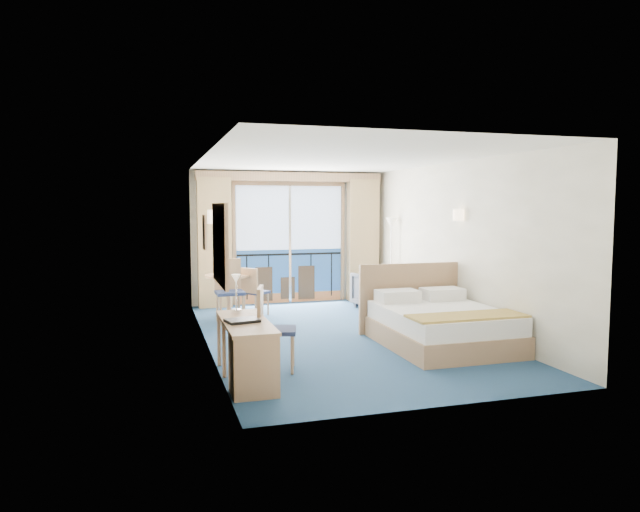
# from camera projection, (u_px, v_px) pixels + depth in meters

# --- Properties ---
(floor) EXTENTS (6.50, 6.50, 0.00)m
(floor) POSITION_uv_depth(u_px,v_px,m) (339.00, 336.00, 8.77)
(floor) COLOR navy
(floor) RESTS_ON ground
(room_walls) EXTENTS (4.04, 6.54, 2.72)m
(room_walls) POSITION_uv_depth(u_px,v_px,m) (340.00, 220.00, 8.62)
(room_walls) COLOR beige
(room_walls) RESTS_ON ground
(balcony_door) EXTENTS (2.36, 0.03, 2.52)m
(balcony_door) POSITION_uv_depth(u_px,v_px,m) (290.00, 247.00, 11.74)
(balcony_door) COLOR navy
(balcony_door) RESTS_ON room_walls
(curtain_left) EXTENTS (0.65, 0.22, 2.55)m
(curtain_left) POSITION_uv_depth(u_px,v_px,m) (215.00, 243.00, 11.15)
(curtain_left) COLOR tan
(curtain_left) RESTS_ON room_walls
(curtain_right) EXTENTS (0.65, 0.22, 2.55)m
(curtain_right) POSITION_uv_depth(u_px,v_px,m) (363.00, 240.00, 12.03)
(curtain_right) COLOR tan
(curtain_right) RESTS_ON room_walls
(pelmet) EXTENTS (3.80, 0.25, 0.18)m
(pelmet) POSITION_uv_depth(u_px,v_px,m) (291.00, 177.00, 11.51)
(pelmet) COLOR tan
(pelmet) RESTS_ON room_walls
(mirror) EXTENTS (0.05, 1.25, 0.95)m
(mirror) POSITION_uv_depth(u_px,v_px,m) (220.00, 244.00, 6.64)
(mirror) COLOR tan
(mirror) RESTS_ON room_walls
(wall_print) EXTENTS (0.04, 0.42, 0.52)m
(wall_print) POSITION_uv_depth(u_px,v_px,m) (205.00, 232.00, 8.50)
(wall_print) COLOR tan
(wall_print) RESTS_ON room_walls
(sconce_left) EXTENTS (0.18, 0.18, 0.18)m
(sconce_left) POSITION_uv_depth(u_px,v_px,m) (214.00, 217.00, 7.49)
(sconce_left) COLOR beige
(sconce_left) RESTS_ON room_walls
(sconce_right) EXTENTS (0.18, 0.18, 0.18)m
(sconce_right) POSITION_uv_depth(u_px,v_px,m) (459.00, 215.00, 9.02)
(sconce_right) COLOR beige
(sconce_right) RESTS_ON room_walls
(bed) EXTENTS (1.74, 2.06, 1.09)m
(bed) POSITION_uv_depth(u_px,v_px,m) (440.00, 324.00, 8.14)
(bed) COLOR tan
(bed) RESTS_ON ground
(nightstand) EXTENTS (0.41, 0.39, 0.53)m
(nightstand) POSITION_uv_depth(u_px,v_px,m) (435.00, 310.00, 9.50)
(nightstand) COLOR tan
(nightstand) RESTS_ON ground
(phone) EXTENTS (0.21, 0.18, 0.08)m
(phone) POSITION_uv_depth(u_px,v_px,m) (434.00, 292.00, 9.46)
(phone) COLOR white
(phone) RESTS_ON nightstand
(armchair) EXTENTS (0.95, 0.96, 0.71)m
(armchair) POSITION_uv_depth(u_px,v_px,m) (377.00, 290.00, 11.14)
(armchair) COLOR #3F464D
(armchair) RESTS_ON ground
(floor_lamp) EXTENTS (0.24, 0.24, 1.76)m
(floor_lamp) POSITION_uv_depth(u_px,v_px,m) (391.00, 239.00, 11.33)
(floor_lamp) COLOR silver
(floor_lamp) RESTS_ON ground
(desk) EXTENTS (0.51, 1.47, 0.69)m
(desk) POSITION_uv_depth(u_px,v_px,m) (252.00, 356.00, 6.12)
(desk) COLOR tan
(desk) RESTS_ON ground
(desk_chair) EXTENTS (0.55, 0.54, 1.02)m
(desk_chair) POSITION_uv_depth(u_px,v_px,m) (270.00, 323.00, 6.88)
(desk_chair) COLOR #212B4D
(desk_chair) RESTS_ON ground
(folder) EXTENTS (0.40, 0.34, 0.03)m
(folder) POSITION_uv_depth(u_px,v_px,m) (242.00, 320.00, 6.40)
(folder) COLOR black
(folder) RESTS_ON desk
(desk_lamp) EXTENTS (0.12, 0.12, 0.45)m
(desk_lamp) POSITION_uv_depth(u_px,v_px,m) (236.00, 285.00, 6.95)
(desk_lamp) COLOR silver
(desk_lamp) RESTS_ON desk
(round_table) EXTENTS (0.84, 0.84, 0.76)m
(round_table) POSITION_uv_depth(u_px,v_px,m) (229.00, 284.00, 10.32)
(round_table) COLOR tan
(round_table) RESTS_ON ground
(table_chair_a) EXTENTS (0.54, 0.54, 0.88)m
(table_chair_a) POSITION_uv_depth(u_px,v_px,m) (253.00, 289.00, 10.33)
(table_chair_a) COLOR #212B4D
(table_chair_a) RESTS_ON ground
(table_chair_b) EXTENTS (0.48, 0.49, 1.08)m
(table_chair_b) POSITION_uv_depth(u_px,v_px,m) (229.00, 287.00, 9.78)
(table_chair_b) COLOR #212B4D
(table_chair_b) RESTS_ON ground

